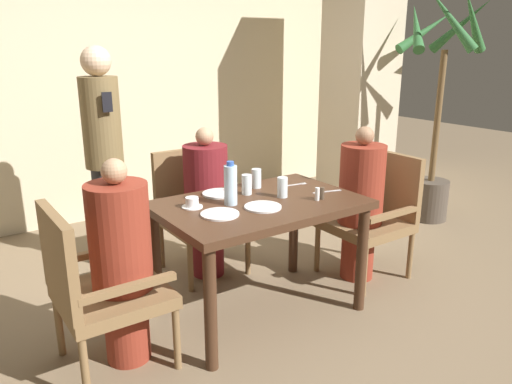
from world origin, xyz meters
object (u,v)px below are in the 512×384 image
(potted_palm, at_px, (435,132))
(chair_far_side, at_px, (197,208))
(standing_host, at_px, (104,152))
(glass_tall_far, at_px, (256,178))
(chair_right_side, at_px, (374,211))
(diner_in_left_chair, at_px, (122,261))
(glass_tall_near, at_px, (247,185))
(plate_main_left, at_px, (263,207))
(plate_dessert_center, at_px, (220,214))
(teacup_with_saucer, at_px, (192,203))
(diner_in_right_chair, at_px, (361,203))
(plate_main_right, at_px, (219,193))
(water_bottle, at_px, (231,185))
(diner_in_far_chair, at_px, (206,202))
(glass_tall_mid, at_px, (282,187))
(chair_left_side, at_px, (95,285))

(potted_palm, bearing_deg, chair_far_side, 172.94)
(standing_host, distance_m, glass_tall_far, 1.24)
(chair_right_side, relative_size, glass_tall_far, 7.07)
(diner_in_left_chair, distance_m, glass_tall_near, 0.95)
(plate_main_left, bearing_deg, chair_far_side, 86.52)
(plate_dessert_center, height_order, teacup_with_saucer, teacup_with_saucer)
(diner_in_right_chair, height_order, plate_main_right, diner_in_right_chair)
(chair_right_side, relative_size, plate_main_right, 4.14)
(teacup_with_saucer, distance_m, water_bottle, 0.25)
(chair_far_side, height_order, plate_main_right, chair_far_side)
(potted_palm, bearing_deg, diner_in_right_chair, -160.98)
(chair_far_side, height_order, water_bottle, water_bottle)
(diner_in_far_chair, xyz_separation_m, water_bottle, (-0.18, -0.63, 0.30))
(chair_far_side, bearing_deg, diner_in_far_chair, -90.00)
(plate_main_left, distance_m, teacup_with_saucer, 0.42)
(chair_right_side, xyz_separation_m, water_bottle, (-1.21, 0.05, 0.39))
(teacup_with_saucer, bearing_deg, chair_far_side, 60.32)
(water_bottle, relative_size, glass_tall_mid, 2.06)
(standing_host, bearing_deg, chair_far_side, -41.25)
(chair_right_side, bearing_deg, chair_far_side, 141.42)
(plate_main_left, bearing_deg, glass_tall_far, 60.46)
(chair_right_side, bearing_deg, chair_left_side, 180.00)
(diner_in_right_chair, bearing_deg, glass_tall_mid, -179.34)
(chair_left_side, relative_size, glass_tall_far, 7.07)
(potted_palm, bearing_deg, glass_tall_near, -171.59)
(plate_dessert_center, relative_size, glass_tall_far, 1.71)
(teacup_with_saucer, xyz_separation_m, glass_tall_near, (0.42, 0.04, 0.04))
(diner_in_far_chair, xyz_separation_m, glass_tall_mid, (0.17, -0.69, 0.24))
(chair_right_side, bearing_deg, glass_tall_far, 163.49)
(diner_in_left_chair, height_order, plate_main_left, diner_in_left_chair)
(plate_main_left, bearing_deg, diner_in_right_chair, 6.85)
(diner_in_left_chair, height_order, plate_dessert_center, diner_in_left_chair)
(water_bottle, bearing_deg, potted_palm, 10.40)
(potted_palm, relative_size, glass_tall_mid, 16.90)
(glass_tall_near, bearing_deg, teacup_with_saucer, -174.12)
(chair_right_side, relative_size, plate_main_left, 4.14)
(plate_dessert_center, bearing_deg, diner_in_right_chair, 3.80)
(chair_right_side, bearing_deg, glass_tall_mid, -179.45)
(standing_host, xyz_separation_m, potted_palm, (2.94, -0.76, -0.03))
(chair_right_side, distance_m, water_bottle, 1.27)
(standing_host, distance_m, glass_tall_near, 1.25)
(plate_main_right, bearing_deg, chair_left_side, -163.53)
(chair_right_side, relative_size, plate_dessert_center, 4.14)
(chair_far_side, distance_m, glass_tall_near, 0.73)
(chair_right_side, bearing_deg, diner_in_left_chair, 180.00)
(glass_tall_near, bearing_deg, standing_host, 116.08)
(glass_tall_far, bearing_deg, diner_in_far_chair, 110.36)
(potted_palm, height_order, plate_main_left, potted_palm)
(diner_in_left_chair, bearing_deg, glass_tall_far, 14.04)
(chair_far_side, relative_size, diner_in_far_chair, 0.81)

